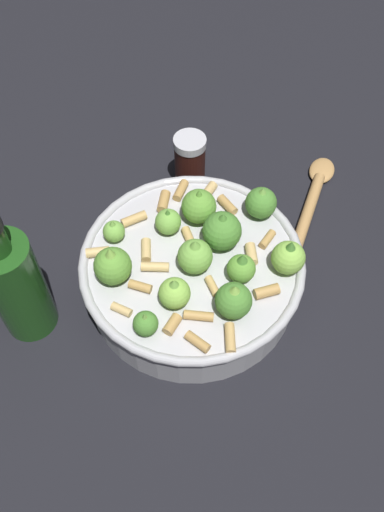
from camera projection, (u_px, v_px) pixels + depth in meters
name	position (u px, v px, depth m)	size (l,w,h in m)	color
ground_plane	(192.00, 288.00, 0.70)	(2.40, 2.40, 0.00)	black
cooking_pan	(193.00, 269.00, 0.67)	(0.27, 0.27, 0.12)	#B7B7BC
pepper_shaker	(190.00, 162.00, 0.77)	(0.05, 0.05, 0.09)	#33140F
olive_oil_bottle	(15.00, 284.00, 0.61)	(0.06, 0.06, 0.20)	#1E4C19
wooden_spoon	(311.00, 201.00, 0.77)	(0.21, 0.05, 0.02)	#B2844C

